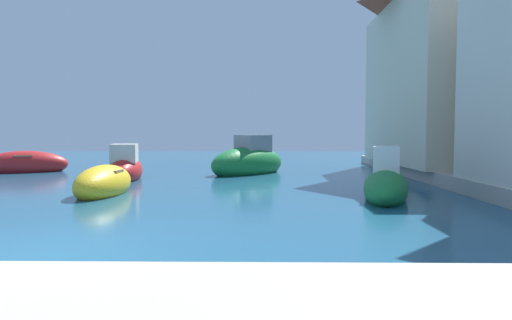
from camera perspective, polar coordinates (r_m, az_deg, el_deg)
The scene contains 8 objects.
ground at distance 8.13m, azimuth -26.31°, elevation -10.87°, with size 80.00×80.00×0.00m, color #1E5170.
quay_promenade at distance 6.88m, azimuth 6.55°, elevation -10.99°, with size 44.00×32.00×0.50m.
moored_boat_0 at distance 21.58m, azimuth -0.94°, elevation -0.26°, with size 4.39×4.75×2.24m.
moored_boat_1 at distance 19.80m, azimuth -16.30°, elevation -1.03°, with size 1.98×3.68×1.78m.
moored_boat_3 at distance 15.14m, azimuth -18.82°, elevation -2.87°, with size 1.48×3.41×1.21m.
moored_boat_4 at distance 25.16m, azimuth -27.40°, elevation -0.51°, with size 4.33×3.00×1.38m.
moored_boat_5 at distance 13.99m, azimuth 16.20°, elevation -2.97°, with size 2.29×4.21×1.82m.
waterfront_building_annex at distance 23.79m, azimuth 24.48°, elevation 10.48°, with size 7.01×10.56×8.86m.
Camera 1 is at (3.65, -6.99, 1.97)m, focal length 31.42 mm.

